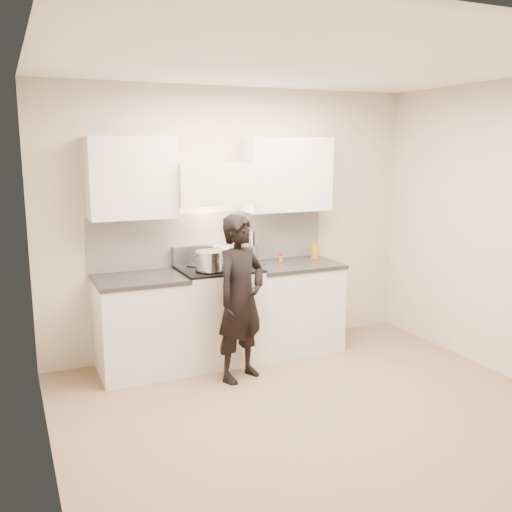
# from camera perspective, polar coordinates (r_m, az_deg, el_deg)

# --- Properties ---
(ground_plane) EXTENTS (4.00, 4.00, 0.00)m
(ground_plane) POSITION_cam_1_polar(r_m,az_deg,el_deg) (4.79, 6.02, -15.28)
(ground_plane) COLOR #7C6449
(room_shell) EXTENTS (4.04, 3.54, 2.70)m
(room_shell) POSITION_cam_1_polar(r_m,az_deg,el_deg) (4.63, 3.49, 4.55)
(room_shell) COLOR beige
(room_shell) RESTS_ON ground
(stove) EXTENTS (0.76, 0.65, 0.96)m
(stove) POSITION_cam_1_polar(r_m,az_deg,el_deg) (5.70, -3.73, -5.77)
(stove) COLOR beige
(stove) RESTS_ON ground
(counter_right) EXTENTS (0.92, 0.67, 0.92)m
(counter_right) POSITION_cam_1_polar(r_m,az_deg,el_deg) (6.03, 3.71, -4.98)
(counter_right) COLOR silver
(counter_right) RESTS_ON ground
(counter_left) EXTENTS (0.82, 0.67, 0.92)m
(counter_left) POSITION_cam_1_polar(r_m,az_deg,el_deg) (5.50, -11.43, -6.75)
(counter_left) COLOR silver
(counter_left) RESTS_ON ground
(wok) EXTENTS (0.39, 0.49, 0.32)m
(wok) POSITION_cam_1_polar(r_m,az_deg,el_deg) (5.75, -2.39, 0.44)
(wok) COLOR silver
(wok) RESTS_ON stove
(stock_pot) EXTENTS (0.38, 0.35, 0.18)m
(stock_pot) POSITION_cam_1_polar(r_m,az_deg,el_deg) (5.39, -4.62, -0.46)
(stock_pot) COLOR silver
(stock_pot) RESTS_ON stove
(utensil_crock) EXTENTS (0.12, 0.12, 0.32)m
(utensil_crock) POSITION_cam_1_polar(r_m,az_deg,el_deg) (5.92, -0.40, 0.31)
(utensil_crock) COLOR #9295A5
(utensil_crock) RESTS_ON counter_right
(spice_jar) EXTENTS (0.04, 0.04, 0.08)m
(spice_jar) POSITION_cam_1_polar(r_m,az_deg,el_deg) (6.00, 2.50, -0.13)
(spice_jar) COLOR #C1661B
(spice_jar) RESTS_ON counter_right
(oil_glass) EXTENTS (0.09, 0.09, 0.16)m
(oil_glass) POSITION_cam_1_polar(r_m,az_deg,el_deg) (6.18, 5.94, 0.48)
(oil_glass) COLOR #A56918
(oil_glass) RESTS_ON counter_right
(person) EXTENTS (0.66, 0.56, 1.52)m
(person) POSITION_cam_1_polar(r_m,az_deg,el_deg) (5.16, -1.54, -4.25)
(person) COLOR black
(person) RESTS_ON ground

